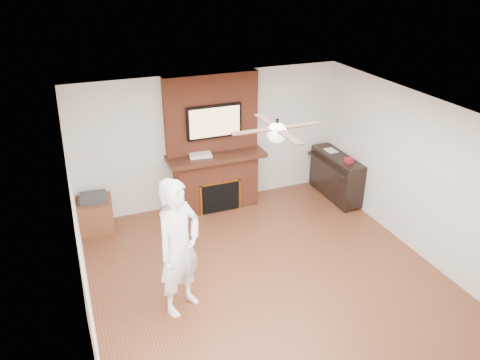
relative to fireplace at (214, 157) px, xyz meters
name	(u,v)px	position (x,y,z in m)	size (l,w,h in m)	color
room_shell	(274,208)	(0.00, -2.55, 0.25)	(5.36, 5.86, 2.86)	#592E1A
fireplace	(214,157)	(0.00, 0.00, 0.00)	(1.78, 0.64, 2.50)	brown
tv	(214,122)	(0.00, -0.05, 0.68)	(1.00, 0.08, 0.60)	black
ceiling_fan	(277,132)	(0.00, -2.55, 1.34)	(1.21, 1.21, 0.31)	black
person	(179,248)	(-1.34, -2.57, -0.04)	(0.70, 0.47, 1.91)	white
side_table	(96,213)	(-2.20, -0.07, -0.69)	(0.61, 0.61, 0.66)	brown
piano	(336,175)	(2.29, -0.55, -0.52)	(0.50, 1.34, 0.97)	black
cable_box	(200,155)	(-0.29, -0.10, 0.11)	(0.39, 0.22, 0.06)	silver
candle_orange	(213,208)	(-0.13, -0.23, -0.93)	(0.07, 0.07, 0.14)	#BA3915
candle_green	(221,207)	(0.05, -0.19, -0.95)	(0.07, 0.07, 0.08)	#517E32
candle_cream	(223,206)	(0.07, -0.22, -0.93)	(0.08, 0.08, 0.13)	beige
candle_blue	(226,208)	(0.11, -0.25, -0.96)	(0.06, 0.06, 0.07)	#2D4589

